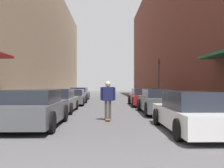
# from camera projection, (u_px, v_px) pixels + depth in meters

# --- Properties ---
(ground) EXTENTS (101.65, 101.65, 0.00)m
(ground) POSITION_uv_depth(u_px,v_px,m) (106.00, 104.00, 20.56)
(ground) COLOR #515154
(curb_strip_left) EXTENTS (1.80, 46.20, 0.12)m
(curb_strip_left) POSITION_uv_depth(u_px,v_px,m) (60.00, 100.00, 25.05)
(curb_strip_left) COLOR gray
(curb_strip_left) RESTS_ON ground
(curb_strip_right) EXTENTS (1.80, 46.20, 0.12)m
(curb_strip_right) POSITION_uv_depth(u_px,v_px,m) (152.00, 100.00, 25.31)
(curb_strip_right) COLOR gray
(curb_strip_right) RESTS_ON ground
(building_row_left) EXTENTS (4.90, 46.20, 12.95)m
(building_row_left) POSITION_uv_depth(u_px,v_px,m) (31.00, 36.00, 25.00)
(building_row_left) COLOR tan
(building_row_left) RESTS_ON ground
(building_row_right) EXTENTS (4.90, 46.20, 14.47)m
(building_row_right) POSITION_uv_depth(u_px,v_px,m) (180.00, 29.00, 25.43)
(building_row_right) COLOR brown
(building_row_right) RESTS_ON ground
(parked_car_left_0) EXTENTS (1.98, 4.20, 1.35)m
(parked_car_left_0) POSITION_uv_depth(u_px,v_px,m) (34.00, 109.00, 9.02)
(parked_car_left_0) COLOR #515459
(parked_car_left_0) RESTS_ON ground
(parked_car_left_1) EXTENTS (1.99, 4.38, 1.32)m
(parked_car_left_1) POSITION_uv_depth(u_px,v_px,m) (58.00, 101.00, 14.08)
(parked_car_left_1) COLOR gray
(parked_car_left_1) RESTS_ON ground
(parked_car_left_2) EXTENTS (1.92, 4.68, 1.19)m
(parked_car_left_2) POSITION_uv_depth(u_px,v_px,m) (73.00, 97.00, 19.75)
(parked_car_left_2) COLOR #515459
(parked_car_left_2) RESTS_ON ground
(parked_car_left_3) EXTENTS (1.86, 4.71, 1.31)m
(parked_car_left_3) POSITION_uv_depth(u_px,v_px,m) (79.00, 94.00, 25.47)
(parked_car_left_3) COLOR gray
(parked_car_left_3) RESTS_ON ground
(parked_car_right_0) EXTENTS (1.85, 4.53, 1.31)m
(parked_car_right_0) POSITION_uv_depth(u_px,v_px,m) (192.00, 113.00, 8.05)
(parked_car_right_0) COLOR silver
(parked_car_right_0) RESTS_ON ground
(parked_car_right_1) EXTENTS (1.86, 4.60, 1.30)m
(parked_car_right_1) POSITION_uv_depth(u_px,v_px,m) (158.00, 101.00, 13.38)
(parked_car_right_1) COLOR #515459
(parked_car_right_1) RESTS_ON ground
(parked_car_right_2) EXTENTS (2.01, 4.80, 1.28)m
(parked_car_right_2) POSITION_uv_depth(u_px,v_px,m) (144.00, 97.00, 18.67)
(parked_car_right_2) COLOR maroon
(parked_car_right_2) RESTS_ON ground
(skateboarder) EXTENTS (0.65, 0.78, 1.69)m
(skateboarder) POSITION_uv_depth(u_px,v_px,m) (108.00, 96.00, 10.70)
(skateboarder) COLOR brown
(skateboarder) RESTS_ON ground
(traffic_light) EXTENTS (0.16, 0.22, 3.87)m
(traffic_light) POSITION_uv_depth(u_px,v_px,m) (159.00, 75.00, 23.69)
(traffic_light) COLOR #2D2D2D
(traffic_light) RESTS_ON curb_strip_right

